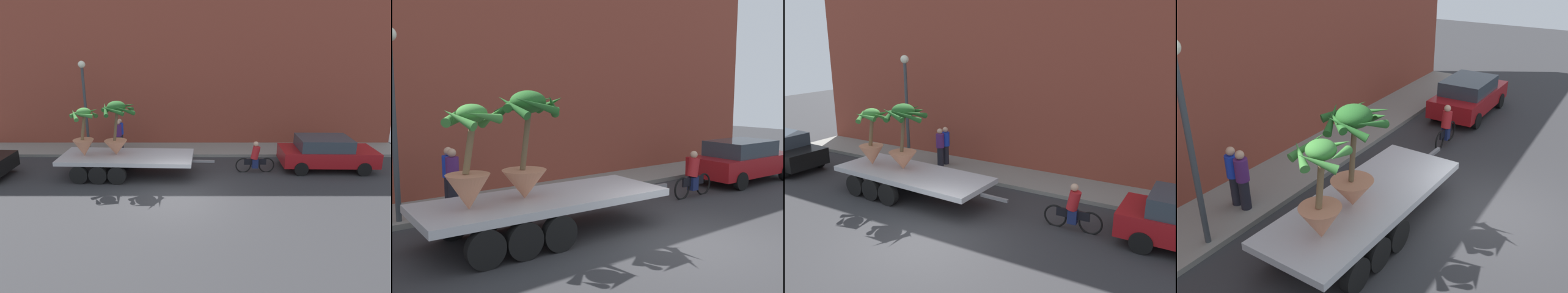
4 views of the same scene
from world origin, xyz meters
TOP-DOWN VIEW (x-y plane):
  - ground_plane at (0.00, 0.00)m, footprint 60.00×60.00m
  - sidewalk at (0.00, 6.10)m, footprint 24.00×2.20m
  - building_facade at (0.00, 7.80)m, footprint 24.00×1.20m
  - flatbed_trailer at (-2.72, 2.44)m, footprint 7.01×2.47m
  - potted_palm_rear at (-2.87, 2.52)m, footprint 1.55×1.71m
  - potted_palm_middle at (-4.31, 2.36)m, footprint 1.23×1.24m
  - cyclist at (3.47, 2.84)m, footprint 1.84×0.35m
  - parked_car at (6.92, 3.29)m, footprint 4.46×2.04m
  - pedestrian_near_gate at (-3.49, 5.61)m, footprint 0.36×0.36m
  - pedestrian_far_left at (-3.46, 5.98)m, footprint 0.36×0.36m
  - street_lamp at (-5.03, 5.30)m, footprint 0.36×0.36m

SIDE VIEW (x-z plane):
  - ground_plane at x=0.00m, z-range 0.00..0.00m
  - sidewalk at x=0.00m, z-range 0.00..0.15m
  - cyclist at x=3.47m, z-range -0.10..1.44m
  - flatbed_trailer at x=-2.72m, z-range 0.27..1.25m
  - parked_car at x=6.92m, z-range 0.04..1.62m
  - pedestrian_near_gate at x=-3.49m, z-range 0.19..1.90m
  - pedestrian_far_left at x=-3.46m, z-range 0.19..1.90m
  - potted_palm_middle at x=-4.31m, z-range 0.81..3.01m
  - potted_palm_rear at x=-2.87m, z-range 0.96..3.43m
  - street_lamp at x=-5.03m, z-range 0.82..5.65m
  - building_facade at x=0.00m, z-range 0.00..8.30m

